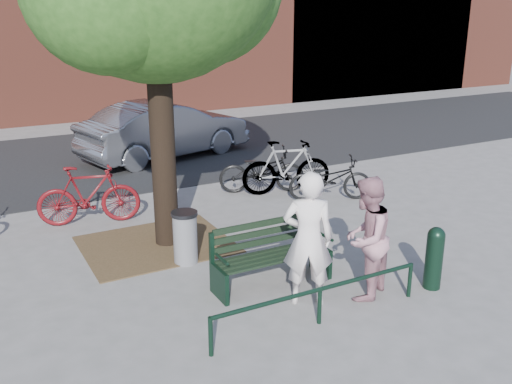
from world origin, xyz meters
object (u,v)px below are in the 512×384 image
person_right (366,239)px  bicycle_c (262,170)px  bollard (434,256)px  person_left (308,239)px  park_bench (270,253)px  litter_bin (185,237)px  parked_car (165,130)px

person_right → bicycle_c: 4.93m
person_right → bollard: 1.12m
person_left → person_right: size_ratio=1.08×
park_bench → litter_bin: 1.48m
bollard → litter_bin: (-2.79, 2.47, -0.07)m
person_right → litter_bin: 2.85m
park_bench → parked_car: bearing=81.2°
person_right → bicycle_c: size_ratio=0.93×
parked_car → person_left: bearing=158.6°
person_right → litter_bin: (-1.76, 2.19, -0.43)m
park_bench → person_left: 0.87m
park_bench → person_right: bearing=-45.2°
person_right → bicycle_c: (1.04, 4.81, -0.37)m
bicycle_c → parked_car: (-0.80, 3.87, 0.27)m
person_right → parked_car: bearing=-122.1°
litter_bin → bollard: bearing=-41.5°
bicycle_c → parked_car: bearing=33.9°
person_left → bicycle_c: bearing=-82.2°
bicycle_c → litter_bin: bearing=155.2°
person_right → bollard: person_right is taller
litter_bin → person_left: bearing=-63.6°
person_left → parked_car: size_ratio=0.40×
bollard → bicycle_c: (0.01, 5.08, -0.01)m
park_bench → parked_car: (1.19, 7.72, 0.28)m
person_left → litter_bin: (-0.98, 1.97, -0.50)m
person_right → bollard: size_ratio=1.86×
park_bench → litter_bin: (-0.81, 1.24, -0.05)m
park_bench → person_right: size_ratio=1.01×
park_bench → bicycle_c: same height
bollard → person_right: bearing=165.2°
park_bench → bicycle_c: bearing=62.7°
park_bench → litter_bin: park_bench is taller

